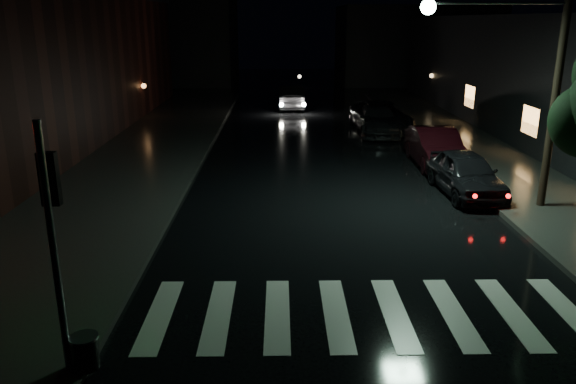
{
  "coord_description": "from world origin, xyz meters",
  "views": [
    {
      "loc": [
        1.27,
        -9.71,
        5.75
      ],
      "look_at": [
        1.46,
        3.78,
        1.6
      ],
      "focal_mm": 35.0,
      "sensor_mm": 36.0,
      "label": 1
    }
  ],
  "objects_px": {
    "parked_car_a": "(466,173)",
    "parked_car_b": "(436,148)",
    "oncoming_car": "(291,97)",
    "parked_car_c": "(378,120)",
    "parked_car_d": "(380,117)"
  },
  "relations": [
    {
      "from": "parked_car_c",
      "to": "parked_car_d",
      "type": "bearing_deg",
      "value": 73.58
    },
    {
      "from": "parked_car_a",
      "to": "parked_car_d",
      "type": "relative_size",
      "value": 0.77
    },
    {
      "from": "parked_car_d",
      "to": "parked_car_a",
      "type": "bearing_deg",
      "value": -89.34
    },
    {
      "from": "parked_car_a",
      "to": "oncoming_car",
      "type": "xyz_separation_m",
      "value": [
        -5.58,
        19.53,
        0.03
      ]
    },
    {
      "from": "parked_car_b",
      "to": "oncoming_car",
      "type": "xyz_separation_m",
      "value": [
        -5.58,
        15.65,
        -0.0
      ]
    },
    {
      "from": "parked_car_b",
      "to": "oncoming_car",
      "type": "relative_size",
      "value": 1.01
    },
    {
      "from": "parked_car_a",
      "to": "parked_car_b",
      "type": "distance_m",
      "value": 3.88
    },
    {
      "from": "parked_car_c",
      "to": "parked_car_d",
      "type": "height_order",
      "value": "parked_car_d"
    },
    {
      "from": "parked_car_a",
      "to": "parked_car_b",
      "type": "xyz_separation_m",
      "value": [
        0.0,
        3.88,
        0.04
      ]
    },
    {
      "from": "parked_car_a",
      "to": "parked_car_b",
      "type": "relative_size",
      "value": 0.92
    },
    {
      "from": "parked_car_b",
      "to": "oncoming_car",
      "type": "bearing_deg",
      "value": 110.17
    },
    {
      "from": "oncoming_car",
      "to": "parked_car_d",
      "type": "bearing_deg",
      "value": 118.88
    },
    {
      "from": "parked_car_c",
      "to": "oncoming_car",
      "type": "height_order",
      "value": "oncoming_car"
    },
    {
      "from": "parked_car_b",
      "to": "parked_car_c",
      "type": "relative_size",
      "value": 0.96
    },
    {
      "from": "parked_car_a",
      "to": "parked_car_c",
      "type": "height_order",
      "value": "parked_car_a"
    }
  ]
}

